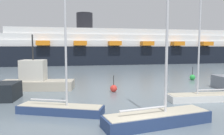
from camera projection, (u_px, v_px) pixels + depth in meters
name	position (u px, v px, depth m)	size (l,w,h in m)	color
sailboat_0	(202.00, 96.00, 18.43)	(5.80, 1.53, 8.98)	white
sailboat_1	(158.00, 116.00, 12.67)	(6.61, 3.01, 11.53)	navy
sailboat_3	(60.00, 107.00, 14.86)	(5.94, 3.20, 8.77)	navy
fishing_boat_0	(36.00, 80.00, 23.30)	(7.71, 3.19, 5.74)	#BCB29E
channel_buoy_0	(192.00, 77.00, 30.00)	(0.74, 0.74, 1.82)	green
channel_buoy_1	(114.00, 88.00, 22.08)	(0.70, 0.70, 1.66)	red
cruise_ship	(139.00, 48.00, 61.87)	(84.40, 18.10, 13.32)	black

